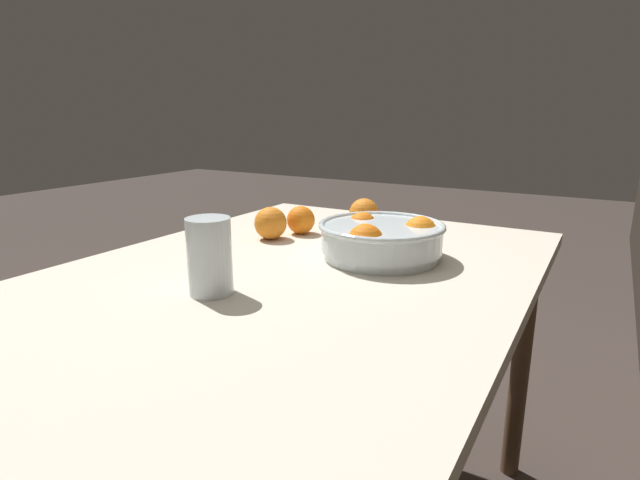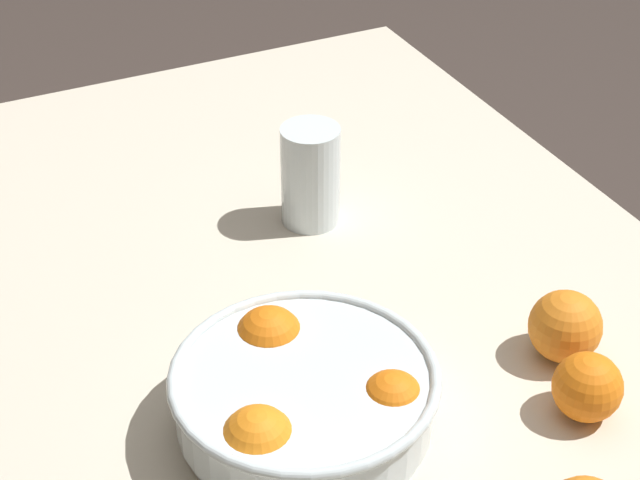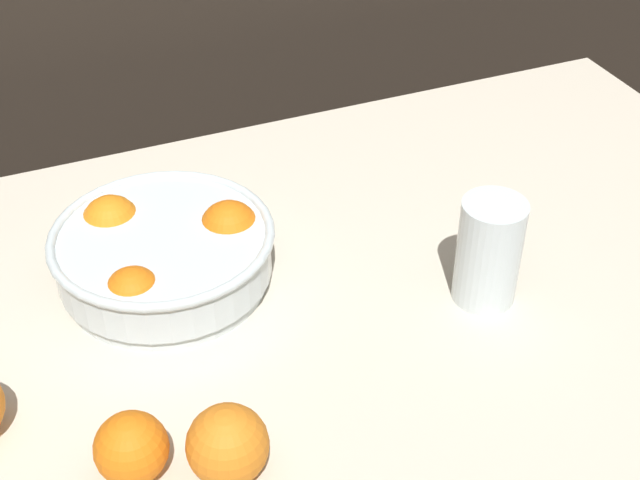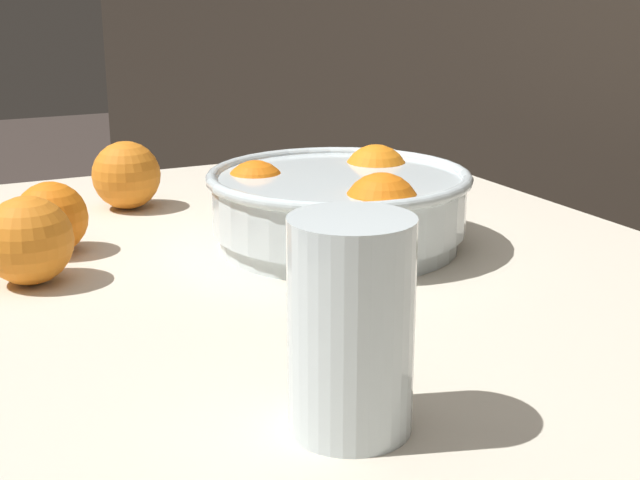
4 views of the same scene
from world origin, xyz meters
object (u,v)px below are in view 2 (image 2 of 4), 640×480
at_px(orange_loose_aside, 587,387).
at_px(orange_loose_front, 565,326).
at_px(fruit_bowl, 304,398).
at_px(juice_glass, 311,180).

bearing_deg(orange_loose_aside, orange_loose_front, -21.98).
distance_m(fruit_bowl, orange_loose_front, 0.31).
height_order(orange_loose_front, orange_loose_aside, orange_loose_front).
relative_size(juice_glass, orange_loose_aside, 1.85).
xyz_separation_m(juice_glass, orange_loose_aside, (-0.45, -0.10, -0.02)).
bearing_deg(juice_glass, orange_loose_front, -159.72).
bearing_deg(orange_loose_aside, fruit_bowl, 69.27).
bearing_deg(fruit_bowl, juice_glass, -26.19).
height_order(fruit_bowl, juice_glass, juice_glass).
distance_m(orange_loose_front, orange_loose_aside, 0.09).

